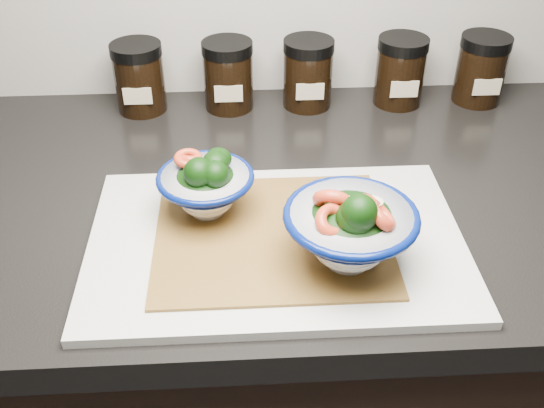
{
  "coord_description": "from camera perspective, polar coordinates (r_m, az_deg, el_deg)",
  "views": [
    {
      "loc": [
        -0.2,
        0.73,
        1.4
      ],
      "look_at": [
        -0.17,
        1.33,
        0.96
      ],
      "focal_mm": 42.0,
      "sensor_mm": 36.0,
      "label": 1
    }
  ],
  "objects": [
    {
      "name": "cutting_board",
      "position": [
        0.77,
        0.39,
        -3.42
      ],
      "size": [
        0.45,
        0.3,
        0.01
      ],
      "primitive_type": "cube",
      "color": "beige",
      "rests_on": "countertop"
    },
    {
      "name": "spice_jar_a",
      "position": [
        1.07,
        -11.82,
        11.05
      ],
      "size": [
        0.08,
        0.08,
        0.11
      ],
      "color": "black",
      "rests_on": "countertop"
    },
    {
      "name": "spice_jar_e",
      "position": [
        1.13,
        18.23,
        11.42
      ],
      "size": [
        0.08,
        0.08,
        0.11
      ],
      "color": "black",
      "rests_on": "countertop"
    },
    {
      "name": "countertop",
      "position": [
        0.91,
        10.12,
        0.83
      ],
      "size": [
        3.5,
        0.6,
        0.04
      ],
      "primitive_type": "cube",
      "color": "black",
      "rests_on": "cabinet"
    },
    {
      "name": "spice_jar_c",
      "position": [
        1.06,
        3.23,
        11.62
      ],
      "size": [
        0.08,
        0.08,
        0.11
      ],
      "color": "black",
      "rests_on": "countertop"
    },
    {
      "name": "spice_jar_b",
      "position": [
        1.05,
        -3.95,
        11.45
      ],
      "size": [
        0.08,
        0.08,
        0.11
      ],
      "color": "black",
      "rests_on": "countertop"
    },
    {
      "name": "bamboo_mat",
      "position": [
        0.77,
        -0.0,
        -2.77
      ],
      "size": [
        0.28,
        0.24,
        0.0
      ],
      "primitive_type": "cube",
      "color": "olive",
      "rests_on": "cutting_board"
    },
    {
      "name": "bowl_left",
      "position": [
        0.78,
        -5.93,
        1.68
      ],
      "size": [
        0.12,
        0.12,
        0.09
      ],
      "rotation": [
        0.0,
        0.0,
        -0.33
      ],
      "color": "white",
      "rests_on": "bamboo_mat"
    },
    {
      "name": "spice_jar_d",
      "position": [
        1.09,
        11.42,
        11.61
      ],
      "size": [
        0.08,
        0.08,
        0.11
      ],
      "color": "black",
      "rests_on": "countertop"
    },
    {
      "name": "bowl_right",
      "position": [
        0.7,
        7.08,
        -2.22
      ],
      "size": [
        0.15,
        0.15,
        0.11
      ],
      "rotation": [
        0.0,
        0.0,
        -0.4
      ],
      "color": "white",
      "rests_on": "bamboo_mat"
    },
    {
      "name": "cabinet",
      "position": [
        1.22,
        7.83,
        -16.66
      ],
      "size": [
        3.43,
        0.58,
        0.86
      ],
      "primitive_type": "cube",
      "color": "black",
      "rests_on": "ground"
    }
  ]
}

